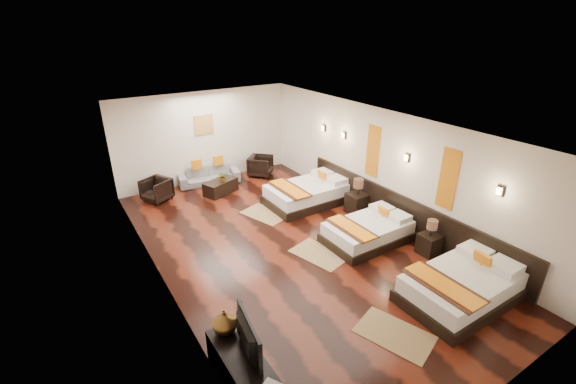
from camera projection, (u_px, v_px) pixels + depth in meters
floor at (288, 246)px, 8.81m from camera, size 5.50×9.50×0.01m
ceiling at (288, 125)px, 7.66m from camera, size 5.50×9.50×0.01m
back_wall at (205, 137)px, 11.88m from camera, size 5.50×0.01×2.80m
left_wall at (158, 223)px, 6.88m from camera, size 0.01×9.50×2.80m
right_wall at (381, 166)px, 9.59m from camera, size 0.01×9.50×2.80m
headboard_panel at (400, 213)px, 9.34m from camera, size 0.08×6.60×0.90m
bed_near at (462, 286)px, 7.03m from camera, size 2.20×1.38×0.84m
bed_mid at (368, 231)px, 8.91m from camera, size 1.98×1.25×0.76m
bed_far at (308, 193)px, 10.77m from camera, size 2.23×1.40×0.85m
nightstand_a at (429, 242)px, 8.42m from camera, size 0.41×0.41×0.82m
nightstand_b at (357, 201)px, 10.20m from camera, size 0.49×0.49×0.96m
jute_mat_near at (394, 334)px, 6.33m from camera, size 1.10×1.38×0.01m
jute_mat_mid at (319, 254)px, 8.49m from camera, size 1.04×1.35×0.01m
jute_mat_far at (265, 214)px, 10.23m from camera, size 1.09×1.37×0.01m
tv_console at (249, 381)px, 5.20m from camera, size 0.50×1.80×0.55m
tv at (242, 337)px, 5.19m from camera, size 0.28×0.96×0.55m
figurine at (225, 322)px, 5.57m from camera, size 0.39×0.39×0.38m
sofa at (209, 175)px, 12.07m from camera, size 1.96×1.07×0.54m
armchair_left at (157, 190)px, 10.91m from camera, size 0.94×0.93×0.65m
armchair_right at (261, 166)px, 12.64m from camera, size 1.02×1.02×0.66m
coffee_table at (221, 187)px, 11.40m from camera, size 1.11×0.83×0.40m
table_plant at (223, 176)px, 11.24m from camera, size 0.33×0.31×0.30m
orange_panel_a at (448, 179)px, 7.99m from camera, size 0.04×0.40×1.30m
orange_panel_b at (373, 151)px, 9.68m from camera, size 0.04×0.40×1.30m
sconce_near at (500, 191)px, 7.07m from camera, size 0.07×0.12×0.18m
sconce_mid at (407, 158)px, 8.76m from camera, size 0.07×0.12×0.18m
sconce_far at (344, 135)px, 10.45m from camera, size 0.07×0.12×0.18m
sconce_lounge at (324, 128)px, 11.15m from camera, size 0.07×0.12×0.18m
gold_artwork at (204, 125)px, 11.70m from camera, size 0.60×0.04×0.60m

